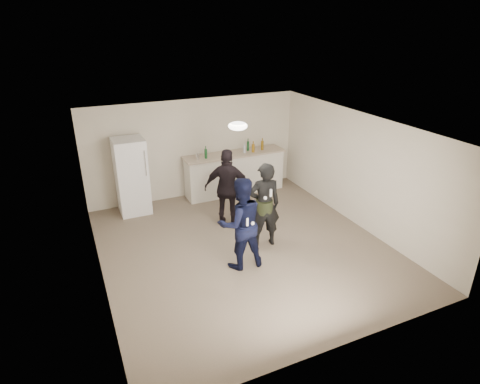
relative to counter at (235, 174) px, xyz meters
name	(u,v)px	position (x,y,z in m)	size (l,w,h in m)	color
floor	(244,247)	(-0.96, -2.67, -0.53)	(6.00, 6.00, 0.00)	#6B5B4C
ceiling	(245,127)	(-0.96, -2.67, 1.98)	(6.00, 6.00, 0.00)	silver
wall_back	(195,148)	(-0.96, 0.33, 0.72)	(6.00, 6.00, 0.00)	beige
wall_front	(342,275)	(-0.96, -5.67, 0.72)	(6.00, 6.00, 0.00)	beige
wall_left	(94,218)	(-3.71, -2.67, 0.72)	(6.00, 6.00, 0.00)	beige
wall_right	(359,170)	(1.79, -2.67, 0.72)	(6.00, 6.00, 0.00)	beige
counter	(235,174)	(0.00, 0.00, 0.00)	(2.60, 0.56, 1.05)	silver
counter_top	(235,154)	(0.00, 0.00, 0.55)	(2.68, 0.64, 0.04)	#B7A38E
fridge	(132,176)	(-2.65, -0.07, 0.38)	(0.70, 0.70, 1.80)	white
fridge_handle	(145,163)	(-2.37, -0.44, 0.78)	(0.02, 0.02, 0.60)	silver
ceiling_dome	(238,126)	(-0.96, -2.37, 1.93)	(0.36, 0.36, 0.16)	white
shaker	(198,156)	(-1.03, -0.09, 0.65)	(0.08, 0.08, 0.17)	silver
man	(241,223)	(-1.28, -3.21, 0.36)	(0.86, 0.67, 1.76)	#0E133A
woman	(264,205)	(-0.54, -2.71, 0.36)	(0.64, 0.42, 1.77)	black
camo_shorts	(264,207)	(-0.54, -2.71, 0.32)	(0.34, 0.34, 0.28)	#273317
spectator	(228,189)	(-0.87, -1.64, 0.36)	(1.04, 0.43, 1.77)	black
remote_man	(247,222)	(-1.28, -3.49, 0.53)	(0.04, 0.04, 0.15)	white
nunchuk_man	(253,223)	(-1.16, -3.46, 0.45)	(0.07, 0.07, 0.07)	white
remote_woman	(271,193)	(-0.54, -2.96, 0.72)	(0.04, 0.04, 0.15)	white
nunchuk_woman	(265,198)	(-0.64, -2.93, 0.62)	(0.07, 0.07, 0.07)	white
bottle_cluster	(243,148)	(0.22, -0.05, 0.68)	(1.67, 0.25, 0.25)	silver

